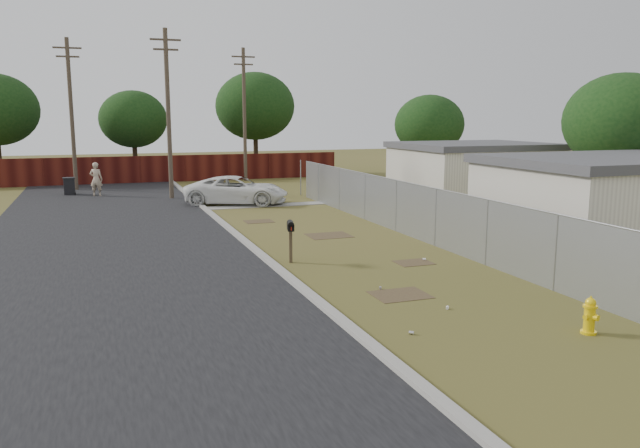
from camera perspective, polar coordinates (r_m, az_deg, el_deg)
name	(u,v)px	position (r m, az deg, el deg)	size (l,w,h in m)	color
ground	(353,252)	(20.66, 2.99, -2.61)	(120.00, 120.00, 0.00)	brown
street	(127,225)	(27.02, -17.25, -0.04)	(15.10, 60.00, 0.12)	black
chainlink_fence	(421,219)	(22.76, 9.26, 0.48)	(0.10, 27.06, 2.02)	gray
privacy_fence	(125,170)	(43.76, -17.42, 4.74)	(30.00, 0.12, 1.80)	#4F1811
utility_poles	(165,112)	(39.47, -13.97, 9.92)	(12.60, 8.24, 9.00)	brown
houses	(535,185)	(28.07, 19.03, 3.40)	(9.30, 17.24, 3.10)	silver
horizon_trees	(229,113)	(43.02, -8.32, 9.98)	(33.32, 31.94, 7.78)	#332616
fire_hydrant	(590,316)	(14.14, 23.44, -7.74)	(0.40, 0.40, 0.80)	yellow
mailbox	(291,230)	(19.03, -2.71, -0.51)	(0.30, 0.57, 1.31)	brown
pickup_truck	(237,190)	(32.10, -7.62, 3.09)	(2.39, 5.18, 1.44)	white
pedestrian	(96,179)	(37.14, -19.78, 3.87)	(0.70, 0.46, 1.92)	tan
trash_bin	(69,186)	(38.41, -21.95, 3.25)	(0.68, 0.72, 1.00)	black
scattered_litter	(416,293)	(16.05, 8.74, -6.23)	(3.69, 5.96, 0.07)	silver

